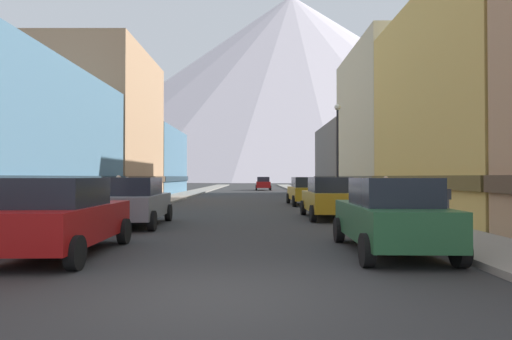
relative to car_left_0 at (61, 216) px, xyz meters
The scene contains 21 objects.
ground_plane 5.11m from the car_left_0, 40.93° to the right, with size 400.00×400.00×0.00m, color #303030.
sidewalk_left 31.81m from the car_left_0, 94.42° to the left, with size 2.50×100.00×0.15m, color gray.
sidewalk_right 33.27m from the car_left_0, 72.41° to the left, with size 2.50×100.00×0.15m, color gray.
storefront_left_2 24.23m from the car_left_0, 109.46° to the left, with size 8.76×11.15×11.09m.
storefront_left_3 35.38m from the car_left_0, 101.93° to the left, with size 7.49×12.59×6.71m.
storefront_right_1 17.52m from the car_left_0, 32.09° to the left, with size 6.69×12.12×9.70m.
storefront_right_2 26.09m from the car_left_0, 54.70° to the left, with size 7.42×11.57×10.95m.
storefront_right_3 37.47m from the car_left_0, 64.32° to the left, with size 10.10×13.17×6.98m.
car_left_0 is the anchor object (origin of this frame).
car_left_1 6.02m from the car_left_0, 89.99° to the left, with size 2.21×4.47×1.78m.
car_right_0 7.60m from the car_left_0, ahead, with size 2.15×4.44×1.78m.
car_right_1 11.65m from the car_left_0, 49.27° to the left, with size 2.09×4.41×1.78m.
car_right_2 19.28m from the car_left_0, 66.79° to the left, with size 2.19×4.46×1.78m.
car_driving_0 48.18m from the car_left_0, 83.57° to the left, with size 2.06×4.40×1.78m.
parking_meter_near 9.69m from the car_left_0, ahead, with size 0.14×0.10×1.33m.
potted_plant_0 14.60m from the car_left_0, 42.28° to the left, with size 0.58×0.58×0.94m.
pedestrian_0 13.33m from the car_left_0, 41.06° to the left, with size 0.36×0.36×1.68m.
pedestrian_1 13.38m from the car_left_0, 100.55° to the left, with size 0.36×0.36×1.66m.
pedestrian_2 11.95m from the car_left_0, 101.84° to the left, with size 0.36×0.36×1.73m.
streetlamp_right 17.86m from the car_left_0, 58.66° to the left, with size 0.36×0.36×5.86m.
mountain_backdrop 264.14m from the car_left_0, 84.12° to the left, with size 296.95×296.95×114.40m, color silver.
Camera 1 is at (0.63, -6.59, 1.81)m, focal length 30.32 mm.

